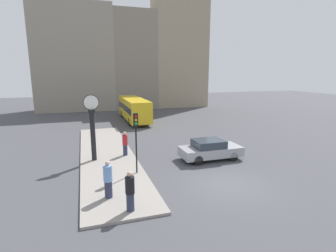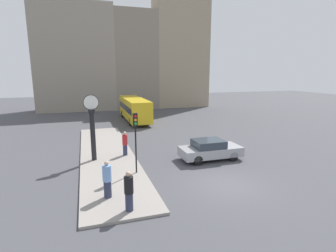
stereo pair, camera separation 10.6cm
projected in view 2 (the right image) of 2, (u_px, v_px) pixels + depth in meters
ground_plane at (225, 185)px, 14.26m from camera, size 120.00×120.00×0.00m
sidewalk_corner at (107, 155)px, 19.30m from camera, size 3.73×18.46×0.13m
building_row at (129, 57)px, 43.41m from camera, size 28.08×5.00×18.55m
sedan_car at (210, 149)px, 18.32m from camera, size 4.28×1.87×1.42m
bus_distant at (134, 108)px, 32.96m from camera, size 2.39×9.95×2.81m
traffic_light_near at (135, 130)px, 15.17m from camera, size 0.26×0.24×3.60m
street_clock at (93, 128)px, 17.53m from camera, size 1.01×0.42×4.46m
pedestrian_red_top at (125, 143)px, 18.84m from camera, size 0.37×0.37×1.74m
pedestrian_blue_stripe at (107, 180)px, 12.42m from camera, size 0.43×0.43×1.81m
pedestrian_black_jacket at (129, 191)px, 11.21m from camera, size 0.40×0.40×1.79m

